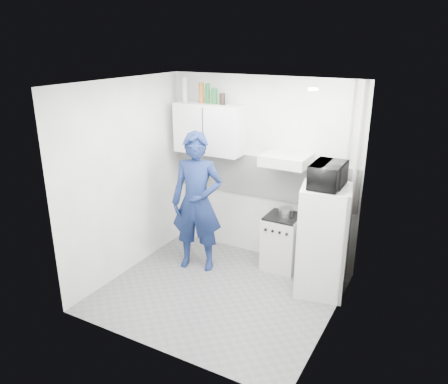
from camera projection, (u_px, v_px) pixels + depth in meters
The scene contains 22 objects.
floor at pixel (219, 292), 5.55m from camera, with size 2.80×2.80×0.00m, color slate.
ceiling at pixel (218, 83), 4.69m from camera, with size 2.80×2.80×0.00m, color white.
wall_back at pixel (262, 170), 6.16m from camera, with size 2.80×2.80×0.00m, color white.
wall_left at pixel (126, 179), 5.76m from camera, with size 2.60×2.60×0.00m, color white.
wall_right at pixel (336, 219), 4.49m from camera, with size 2.60×2.60×0.00m, color white.
person at pixel (197, 202), 5.89m from camera, with size 0.70×0.46×1.92m, color #13204B.
stove at pixel (282, 243), 6.05m from camera, with size 0.47×0.47×0.75m, color beige.
fridge at pixel (323, 241), 5.37m from camera, with size 0.58×0.58×1.40m, color silver.
stove_top at pixel (283, 217), 5.92m from camera, with size 0.45×0.45×0.03m, color black.
saucepan at pixel (286, 212), 5.91m from camera, with size 0.19×0.19×0.11m, color silver.
microwave at pixel (328, 175), 5.09m from camera, with size 0.36×0.53×0.29m, color black.
bottle_a at pixel (185, 90), 6.18m from camera, with size 0.08×0.08×0.34m, color #B2B7BC.
bottle_c at pixel (201, 93), 6.06m from camera, with size 0.07×0.07×0.28m, color brown.
bottle_d at pixel (208, 94), 6.02m from camera, with size 0.06×0.06×0.27m, color #144C1E.
canister_a at pixel (214, 96), 5.98m from camera, with size 0.09×0.09×0.21m, color #144C1E.
canister_b at pixel (222, 99), 5.93m from camera, with size 0.08×0.08×0.15m, color black.
upper_cabinet at pixel (209, 129), 6.17m from camera, with size 1.00×0.35×0.70m, color silver.
range_hood at pixel (286, 160), 5.65m from camera, with size 0.60×0.50×0.14m, color beige.
backsplash at pixel (261, 177), 6.18m from camera, with size 2.74×0.03×0.60m, color white.
pipe_a at pixel (353, 186), 5.50m from camera, with size 0.05×0.05×2.60m, color beige.
pipe_b at pixel (344, 184), 5.55m from camera, with size 0.04×0.04×2.60m, color beige.
ceiling_spot_fixture at pixel (313, 89), 4.41m from camera, with size 0.10×0.10×0.02m, color white.
Camera 1 is at (2.38, -4.18, 3.05)m, focal length 35.00 mm.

